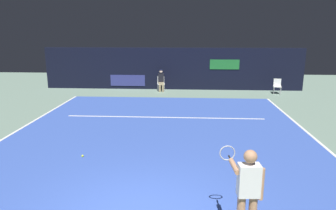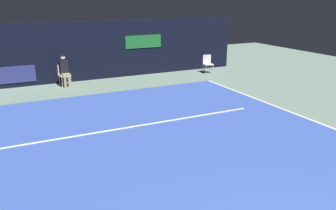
{
  "view_description": "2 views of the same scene",
  "coord_description": "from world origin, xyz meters",
  "px_view_note": "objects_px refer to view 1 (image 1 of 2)",
  "views": [
    {
      "loc": [
        0.9,
        -5.21,
        3.59
      ],
      "look_at": [
        0.2,
        6.42,
        0.79
      ],
      "focal_mm": 32.85,
      "sensor_mm": 36.0,
      "label": 1
    },
    {
      "loc": [
        -3.18,
        -1.83,
        3.68
      ],
      "look_at": [
        0.69,
        6.08,
        0.97
      ],
      "focal_mm": 38.04,
      "sensor_mm": 36.0,
      "label": 2
    }
  ],
  "objects_px": {
    "tennis_player": "(247,191)",
    "courtside_chair_near": "(277,85)",
    "line_judge_on_chair": "(161,80)",
    "tennis_ball": "(83,156)"
  },
  "relations": [
    {
      "from": "courtside_chair_near",
      "to": "tennis_ball",
      "type": "height_order",
      "value": "courtside_chair_near"
    },
    {
      "from": "tennis_player",
      "to": "tennis_ball",
      "type": "bearing_deg",
      "value": 139.41
    },
    {
      "from": "courtside_chair_near",
      "to": "tennis_ball",
      "type": "bearing_deg",
      "value": -129.98
    },
    {
      "from": "tennis_player",
      "to": "courtside_chair_near",
      "type": "height_order",
      "value": "tennis_player"
    },
    {
      "from": "tennis_player",
      "to": "courtside_chair_near",
      "type": "relative_size",
      "value": 1.97
    },
    {
      "from": "tennis_player",
      "to": "line_judge_on_chair",
      "type": "xyz_separation_m",
      "value": [
        -2.59,
        13.72,
        -0.3
      ]
    },
    {
      "from": "tennis_player",
      "to": "courtside_chair_near",
      "type": "bearing_deg",
      "value": 72.28
    },
    {
      "from": "line_judge_on_chair",
      "to": "courtside_chair_near",
      "type": "relative_size",
      "value": 1.5
    },
    {
      "from": "line_judge_on_chair",
      "to": "tennis_ball",
      "type": "relative_size",
      "value": 19.41
    },
    {
      "from": "tennis_player",
      "to": "line_judge_on_chair",
      "type": "relative_size",
      "value": 1.31
    }
  ]
}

